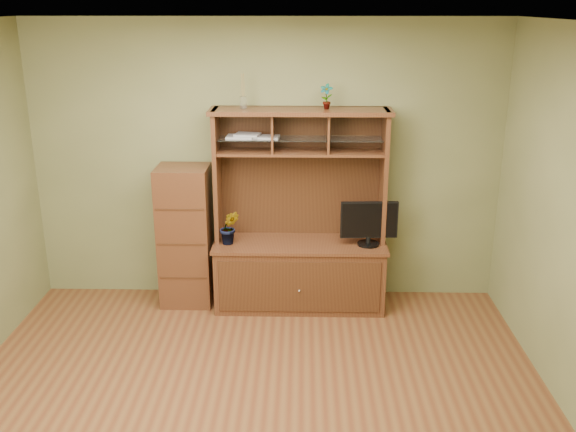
{
  "coord_description": "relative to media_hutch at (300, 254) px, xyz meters",
  "views": [
    {
      "loc": [
        0.35,
        -4.0,
        2.82
      ],
      "look_at": [
        0.23,
        1.2,
        1.08
      ],
      "focal_mm": 40.0,
      "sensor_mm": 36.0,
      "label": 1
    }
  ],
  "objects": [
    {
      "name": "reed_diffuser",
      "position": [
        -0.52,
        0.08,
        1.5
      ],
      "size": [
        0.06,
        0.06,
        0.31
      ],
      "color": "silver",
      "rests_on": "media_hutch"
    },
    {
      "name": "media_hutch",
      "position": [
        0.0,
        0.0,
        0.0
      ],
      "size": [
        1.66,
        0.61,
        1.9
      ],
      "color": "#452013",
      "rests_on": "room"
    },
    {
      "name": "room",
      "position": [
        -0.33,
        -1.73,
        0.83
      ],
      "size": [
        4.54,
        4.04,
        2.74
      ],
      "color": "brown",
      "rests_on": "ground"
    },
    {
      "name": "orchid_plant",
      "position": [
        -0.66,
        -0.08,
        0.29
      ],
      "size": [
        0.19,
        0.16,
        0.33
      ],
      "primitive_type": "imported",
      "rotation": [
        0.0,
        0.0,
        0.09
      ],
      "color": "#2F531C",
      "rests_on": "media_hutch"
    },
    {
      "name": "side_cabinet",
      "position": [
        -1.1,
        0.03,
        0.16
      ],
      "size": [
        0.49,
        0.44,
        1.36
      ],
      "color": "#452013",
      "rests_on": "room"
    },
    {
      "name": "magazines",
      "position": [
        -0.46,
        0.08,
        1.13
      ],
      "size": [
        0.49,
        0.21,
        0.04
      ],
      "color": "silver",
      "rests_on": "media_hutch"
    },
    {
      "name": "top_plant",
      "position": [
        0.23,
        0.08,
        1.49
      ],
      "size": [
        0.14,
        0.12,
        0.23
      ],
      "primitive_type": "imported",
      "rotation": [
        0.0,
        0.0,
        -0.34
      ],
      "color": "#3A6C26",
      "rests_on": "media_hutch"
    },
    {
      "name": "monitor",
      "position": [
        0.64,
        -0.08,
        0.35
      ],
      "size": [
        0.53,
        0.2,
        0.42
      ],
      "rotation": [
        0.0,
        0.0,
        0.05
      ],
      "color": "black",
      "rests_on": "media_hutch"
    }
  ]
}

